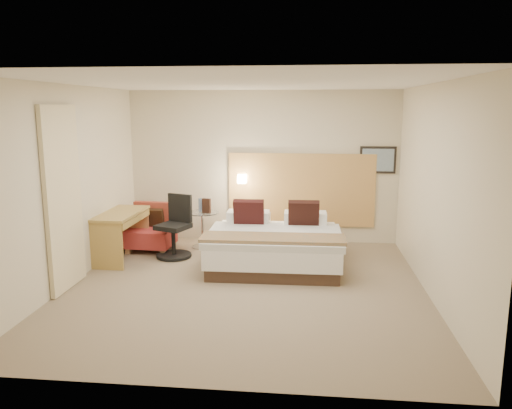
# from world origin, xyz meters

# --- Properties ---
(floor) EXTENTS (4.80, 5.00, 0.02)m
(floor) POSITION_xyz_m (0.00, 0.00, -0.01)
(floor) COLOR #816E57
(floor) RESTS_ON ground
(ceiling) EXTENTS (4.80, 5.00, 0.02)m
(ceiling) POSITION_xyz_m (0.00, 0.00, 2.71)
(ceiling) COLOR white
(ceiling) RESTS_ON floor
(wall_back) EXTENTS (4.80, 0.02, 2.70)m
(wall_back) POSITION_xyz_m (0.00, 2.51, 1.35)
(wall_back) COLOR beige
(wall_back) RESTS_ON floor
(wall_front) EXTENTS (4.80, 0.02, 2.70)m
(wall_front) POSITION_xyz_m (0.00, -2.51, 1.35)
(wall_front) COLOR beige
(wall_front) RESTS_ON floor
(wall_left) EXTENTS (0.02, 5.00, 2.70)m
(wall_left) POSITION_xyz_m (-2.41, 0.00, 1.35)
(wall_left) COLOR beige
(wall_left) RESTS_ON floor
(wall_right) EXTENTS (0.02, 5.00, 2.70)m
(wall_right) POSITION_xyz_m (2.41, 0.00, 1.35)
(wall_right) COLOR beige
(wall_right) RESTS_ON floor
(headboard_panel) EXTENTS (2.60, 0.04, 1.30)m
(headboard_panel) POSITION_xyz_m (0.70, 2.47, 0.95)
(headboard_panel) COLOR tan
(headboard_panel) RESTS_ON wall_back
(art_frame) EXTENTS (0.62, 0.03, 0.47)m
(art_frame) POSITION_xyz_m (2.02, 2.48, 1.50)
(art_frame) COLOR black
(art_frame) RESTS_ON wall_back
(art_canvas) EXTENTS (0.54, 0.01, 0.39)m
(art_canvas) POSITION_xyz_m (2.02, 2.46, 1.50)
(art_canvas) COLOR gray
(art_canvas) RESTS_ON wall_back
(lamp_arm) EXTENTS (0.02, 0.12, 0.02)m
(lamp_arm) POSITION_xyz_m (-0.35, 2.42, 1.15)
(lamp_arm) COLOR silver
(lamp_arm) RESTS_ON wall_back
(lamp_shade) EXTENTS (0.15, 0.15, 0.15)m
(lamp_shade) POSITION_xyz_m (-0.35, 2.36, 1.15)
(lamp_shade) COLOR #F6E4C0
(lamp_shade) RESTS_ON wall_back
(curtain) EXTENTS (0.06, 0.90, 2.42)m
(curtain) POSITION_xyz_m (-2.36, -0.25, 1.22)
(curtain) COLOR beige
(curtain) RESTS_ON wall_left
(bottle_a) EXTENTS (0.08, 0.08, 0.22)m
(bottle_a) POSITION_xyz_m (-1.03, 1.98, 0.74)
(bottle_a) COLOR #8EAEDC
(bottle_a) RESTS_ON side_table
(bottle_b) EXTENTS (0.08, 0.08, 0.22)m
(bottle_b) POSITION_xyz_m (-1.00, 1.95, 0.74)
(bottle_b) COLOR #92B1E2
(bottle_b) RESTS_ON side_table
(menu_folder) EXTENTS (0.16, 0.09, 0.25)m
(menu_folder) POSITION_xyz_m (-0.90, 1.86, 0.75)
(menu_folder) COLOR #341D15
(menu_folder) RESTS_ON side_table
(bed) EXTENTS (2.04, 1.96, 0.97)m
(bed) POSITION_xyz_m (0.33, 1.09, 0.32)
(bed) COLOR #39271C
(bed) RESTS_ON floor
(lounge_chair) EXTENTS (0.78, 0.69, 0.79)m
(lounge_chair) POSITION_xyz_m (-1.82, 1.68, 0.31)
(lounge_chair) COLOR #B57D55
(lounge_chair) RESTS_ON floor
(side_table) EXTENTS (0.69, 0.69, 0.63)m
(side_table) POSITION_xyz_m (-0.98, 1.90, 0.35)
(side_table) COLOR silver
(side_table) RESTS_ON floor
(desk) EXTENTS (0.59, 1.24, 0.76)m
(desk) POSITION_xyz_m (-2.11, 1.11, 0.60)
(desk) COLOR #A68541
(desk) RESTS_ON floor
(desk_chair) EXTENTS (0.73, 0.73, 1.00)m
(desk_chair) POSITION_xyz_m (-1.31, 1.31, 0.41)
(desk_chair) COLOR black
(desk_chair) RESTS_ON floor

